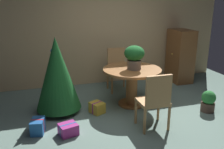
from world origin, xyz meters
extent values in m
plane|color=slate|center=(0.00, 0.00, 0.00)|extent=(6.60, 6.60, 0.00)
cube|color=tan|center=(0.00, 2.20, 1.30)|extent=(6.00, 0.10, 2.60)
cylinder|color=brown|center=(0.09, 0.64, 0.02)|extent=(0.52, 0.52, 0.04)
cylinder|color=brown|center=(0.09, 0.64, 0.37)|extent=(0.22, 0.22, 0.66)
cylinder|color=brown|center=(0.09, 0.64, 0.73)|extent=(1.13, 1.13, 0.05)
cylinder|color=#665B51|center=(0.11, 0.59, 0.84)|extent=(0.26, 0.26, 0.18)
ellipsoid|color=#195623|center=(0.11, 0.59, 1.07)|extent=(0.38, 0.38, 0.29)
sphere|color=#E5A8B2|center=(0.02, 0.59, 1.06)|extent=(0.05, 0.05, 0.05)
sphere|color=#E5A8B2|center=(0.12, 0.46, 1.05)|extent=(0.06, 0.06, 0.06)
cylinder|color=#B27F4C|center=(0.29, 1.31, 0.24)|extent=(0.04, 0.04, 0.48)
cylinder|color=#B27F4C|center=(-0.12, 1.31, 0.24)|extent=(0.04, 0.04, 0.48)
cylinder|color=#B27F4C|center=(0.29, 1.68, 0.24)|extent=(0.04, 0.04, 0.48)
cylinder|color=#B27F4C|center=(-0.12, 1.68, 0.24)|extent=(0.04, 0.04, 0.48)
cube|color=#B27F4C|center=(0.09, 1.49, 0.50)|extent=(0.46, 0.41, 0.05)
cube|color=#B27F4C|center=(0.09, 1.67, 0.75)|extent=(0.41, 0.05, 0.44)
cylinder|color=#B27F4C|center=(-0.12, -0.11, 0.21)|extent=(0.04, 0.04, 0.42)
cylinder|color=#B27F4C|center=(0.30, -0.11, 0.21)|extent=(0.04, 0.04, 0.42)
cylinder|color=#B27F4C|center=(-0.12, -0.48, 0.21)|extent=(0.04, 0.04, 0.42)
cylinder|color=#B27F4C|center=(0.30, -0.48, 0.21)|extent=(0.04, 0.04, 0.42)
cube|color=#B27F4C|center=(0.09, -0.30, 0.45)|extent=(0.47, 0.41, 0.05)
cube|color=#B27F4C|center=(0.09, -0.48, 0.71)|extent=(0.42, 0.05, 0.47)
cylinder|color=brown|center=(-1.33, 0.73, 0.04)|extent=(0.10, 0.10, 0.08)
cone|color=#195623|center=(-1.33, 0.73, 0.75)|extent=(0.82, 0.82, 1.33)
sphere|color=red|center=(-1.37, 0.81, 1.09)|extent=(0.04, 0.04, 0.04)
sphere|color=#2D51A8|center=(-1.39, 0.76, 1.17)|extent=(0.05, 0.05, 0.05)
sphere|color=gold|center=(-1.40, 0.98, 0.49)|extent=(0.06, 0.06, 0.06)
sphere|color=#2D51A8|center=(-1.32, 0.54, 0.69)|extent=(0.05, 0.05, 0.05)
sphere|color=red|center=(-1.52, 0.89, 0.59)|extent=(0.06, 0.06, 0.06)
sphere|color=#2D51A8|center=(-1.34, 0.42, 0.29)|extent=(0.06, 0.06, 0.06)
cube|color=#1E569E|center=(-1.73, 0.04, 0.11)|extent=(0.24, 0.32, 0.23)
cube|color=red|center=(-1.73, 0.04, 0.11)|extent=(0.20, 0.07, 0.23)
cube|color=#9E287A|center=(-1.27, -0.15, 0.09)|extent=(0.32, 0.30, 0.17)
cube|color=#1E569E|center=(-1.27, -0.15, 0.09)|extent=(0.27, 0.10, 0.18)
cube|color=gold|center=(-0.66, 0.47, 0.10)|extent=(0.30, 0.32, 0.20)
cube|color=#9E287A|center=(-0.66, 0.47, 0.10)|extent=(0.21, 0.12, 0.21)
cube|color=brown|center=(1.81, 1.71, 0.66)|extent=(0.46, 0.67, 1.32)
sphere|color=#B29338|center=(1.57, 1.71, 0.73)|extent=(0.04, 0.04, 0.04)
cylinder|color=#4C382D|center=(1.36, -0.06, 0.09)|extent=(0.25, 0.25, 0.17)
sphere|color=#287533|center=(1.36, -0.06, 0.27)|extent=(0.26, 0.26, 0.26)
camera|label=1|loc=(-1.59, -3.60, 2.03)|focal=39.22mm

